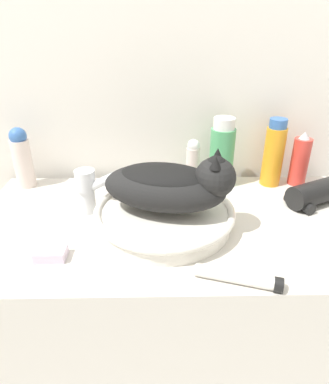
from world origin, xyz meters
name	(u,v)px	position (x,y,z in m)	size (l,w,h in m)	color
wall_back	(170,76)	(0.00, 0.61, 1.20)	(8.00, 0.05, 2.40)	silver
vanity_counter	(171,334)	(0.00, 0.28, 0.44)	(1.07, 0.56, 0.88)	beige
sink_basin	(164,215)	(-0.02, 0.26, 0.91)	(0.36, 0.36, 0.05)	white
cat	(171,184)	(-0.01, 0.26, 1.00)	(0.34, 0.29, 0.16)	black
faucet	(89,188)	(-0.23, 0.33, 0.95)	(0.13, 0.07, 0.13)	silver
lotion_bottle_white	(22,158)	(-0.46, 0.50, 0.97)	(0.06, 0.06, 0.19)	silver
mouthwash_bottle	(222,154)	(0.16, 0.50, 0.98)	(0.08, 0.08, 0.22)	#4CA366
shampoo_bottle_tall	(274,154)	(0.33, 0.50, 0.98)	(0.06, 0.06, 0.22)	orange
spray_bottle_trigger	(300,160)	(0.41, 0.50, 0.96)	(0.06, 0.06, 0.17)	#DB3D33
deodorant_stick	(193,162)	(0.07, 0.50, 0.95)	(0.04, 0.04, 0.15)	silver
cream_tube	(239,278)	(0.13, 0.04, 0.89)	(0.18, 0.08, 0.03)	silver
hair_dryer	(316,193)	(0.42, 0.37, 0.91)	(0.20, 0.15, 0.07)	black
soap_bar	(51,254)	(-0.28, 0.13, 0.89)	(0.07, 0.05, 0.02)	silver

